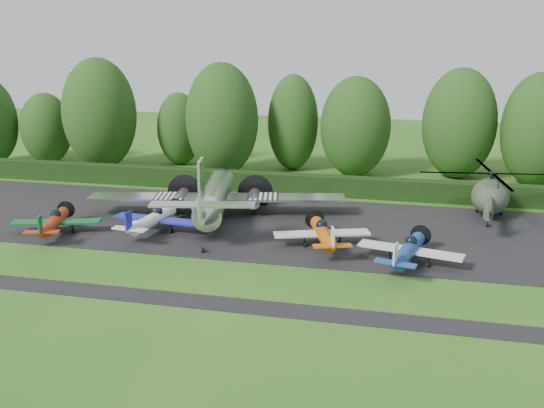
% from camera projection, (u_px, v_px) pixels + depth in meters
% --- Properties ---
extents(ground, '(160.00, 160.00, 0.00)m').
position_uv_depth(ground, '(229.00, 267.00, 42.64)').
color(ground, '#255A19').
rests_on(ground, ground).
extents(apron, '(70.00, 18.00, 0.01)m').
position_uv_depth(apron, '(263.00, 224.00, 52.03)').
color(apron, black).
rests_on(apron, ground).
extents(taxiway_verge, '(70.00, 2.00, 0.00)m').
position_uv_depth(taxiway_verge, '(201.00, 302.00, 37.01)').
color(taxiway_verge, black).
rests_on(taxiway_verge, ground).
extents(hedgerow, '(90.00, 1.60, 2.00)m').
position_uv_depth(hedgerow, '(288.00, 193.00, 62.35)').
color(hedgerow, black).
rests_on(hedgerow, ground).
extents(transport_plane, '(22.89, 17.55, 7.34)m').
position_uv_depth(transport_plane, '(214.00, 197.00, 52.84)').
color(transport_plane, silver).
rests_on(transport_plane, ground).
extents(light_plane_red, '(7.09, 7.45, 2.72)m').
position_uv_depth(light_plane_red, '(55.00, 222.00, 49.06)').
color(light_plane_red, '#9C270E').
rests_on(light_plane_red, ground).
extents(light_plane_white, '(7.55, 7.94, 2.90)m').
position_uv_depth(light_plane_white, '(154.00, 219.00, 49.49)').
color(light_plane_white, silver).
rests_on(light_plane_white, ground).
extents(light_plane_orange, '(7.40, 7.78, 2.84)m').
position_uv_depth(light_plane_orange, '(323.00, 233.00, 46.04)').
color(light_plane_orange, '#B8530A').
rests_on(light_plane_orange, ground).
extents(light_plane_blue, '(7.42, 7.80, 2.85)m').
position_uv_depth(light_plane_blue, '(408.00, 250.00, 42.46)').
color(light_plane_blue, navy).
rests_on(light_plane_blue, ground).
extents(helicopter, '(12.61, 14.77, 4.06)m').
position_uv_depth(helicopter, '(491.00, 193.00, 53.68)').
color(helicopter, '#364031').
rests_on(helicopter, ground).
extents(tree_1, '(5.51, 5.51, 8.94)m').
position_uv_depth(tree_1, '(179.00, 129.00, 74.81)').
color(tree_1, black).
rests_on(tree_1, ground).
extents(tree_4, '(8.14, 8.14, 12.31)m').
position_uv_depth(tree_4, '(459.00, 124.00, 67.37)').
color(tree_4, black).
rests_on(tree_4, ground).
extents(tree_5, '(8.23, 8.23, 12.85)m').
position_uv_depth(tree_5, '(222.00, 120.00, 68.40)').
color(tree_5, black).
rests_on(tree_5, ground).
extents(tree_6, '(5.99, 5.99, 11.33)m').
position_uv_depth(tree_6, '(293.00, 123.00, 71.65)').
color(tree_6, black).
rests_on(tree_6, ground).
extents(tree_7, '(6.21, 6.21, 8.84)m').
position_uv_depth(tree_7, '(46.00, 129.00, 75.38)').
color(tree_7, black).
rests_on(tree_7, ground).
extents(tree_8, '(8.70, 8.70, 13.21)m').
position_uv_depth(tree_8, '(100.00, 114.00, 71.98)').
color(tree_8, black).
rests_on(tree_8, ground).
extents(tree_9, '(7.96, 7.96, 11.32)m').
position_uv_depth(tree_9, '(355.00, 127.00, 68.46)').
color(tree_9, black).
rests_on(tree_9, ground).
extents(tree_10, '(7.49, 7.49, 12.04)m').
position_uv_depth(tree_10, '(537.00, 130.00, 64.09)').
color(tree_10, black).
rests_on(tree_10, ground).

